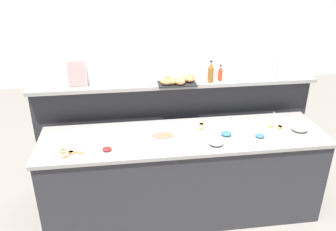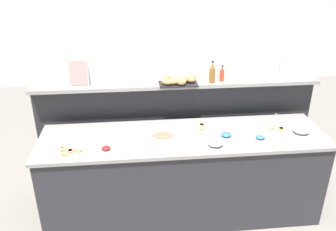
# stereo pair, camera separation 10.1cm
# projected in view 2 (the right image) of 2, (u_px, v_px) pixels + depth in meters

# --- Properties ---
(ground_plane) EXTENTS (12.00, 12.00, 0.00)m
(ground_plane) POSITION_uv_depth(u_px,v_px,m) (175.00, 179.00, 4.33)
(ground_plane) COLOR gray
(buffet_counter) EXTENTS (2.80, 0.75, 0.93)m
(buffet_counter) POSITION_uv_depth(u_px,v_px,m) (183.00, 175.00, 3.59)
(buffet_counter) COLOR #2D2D33
(buffet_counter) RESTS_ON ground_plane
(back_ledge_unit) EXTENTS (3.07, 0.22, 1.30)m
(back_ledge_unit) POSITION_uv_depth(u_px,v_px,m) (176.00, 132.00, 3.99)
(back_ledge_unit) COLOR #2D2D33
(back_ledge_unit) RESTS_ON ground_plane
(upper_wall_panel) EXTENTS (3.67, 0.08, 1.30)m
(upper_wall_panel) POSITION_uv_depth(u_px,v_px,m) (177.00, 19.00, 3.48)
(upper_wall_panel) COLOR white
(upper_wall_panel) RESTS_ON back_ledge_unit
(sandwich_platter_rear) EXTENTS (0.31, 0.17, 0.04)m
(sandwich_platter_rear) POSITION_uv_depth(u_px,v_px,m) (204.00, 127.00, 3.53)
(sandwich_platter_rear) COLOR white
(sandwich_platter_rear) RESTS_ON buffet_counter
(sandwich_platter_side) EXTENTS (0.29, 0.22, 0.04)m
(sandwich_platter_side) POSITION_uv_depth(u_px,v_px,m) (273.00, 129.00, 3.49)
(sandwich_platter_side) COLOR white
(sandwich_platter_side) RESTS_ON buffet_counter
(sandwich_platter_front) EXTENTS (0.28, 0.19, 0.04)m
(sandwich_platter_front) POSITION_uv_depth(u_px,v_px,m) (71.00, 151.00, 3.10)
(sandwich_platter_front) COLOR white
(sandwich_platter_front) RESTS_ON buffet_counter
(cold_cuts_platter) EXTENTS (0.28, 0.20, 0.02)m
(cold_cuts_platter) POSITION_uv_depth(u_px,v_px,m) (162.00, 136.00, 3.37)
(cold_cuts_platter) COLOR silver
(cold_cuts_platter) RESTS_ON buffet_counter
(glass_bowl_large) EXTENTS (0.14, 0.14, 0.06)m
(glass_bowl_large) POSITION_uv_depth(u_px,v_px,m) (215.00, 143.00, 3.21)
(glass_bowl_large) COLOR silver
(glass_bowl_large) RESTS_ON buffet_counter
(glass_bowl_medium) EXTENTS (0.16, 0.16, 0.06)m
(glass_bowl_medium) POSITION_uv_depth(u_px,v_px,m) (301.00, 130.00, 3.43)
(glass_bowl_medium) COLOR silver
(glass_bowl_medium) RESTS_ON buffet_counter
(condiment_bowl_red) EXTENTS (0.09, 0.09, 0.03)m
(condiment_bowl_red) POSITION_uv_depth(u_px,v_px,m) (260.00, 137.00, 3.33)
(condiment_bowl_red) COLOR teal
(condiment_bowl_red) RESTS_ON buffet_counter
(condiment_bowl_teal) EXTENTS (0.08, 0.08, 0.03)m
(condiment_bowl_teal) POSITION_uv_depth(u_px,v_px,m) (106.00, 148.00, 3.15)
(condiment_bowl_teal) COLOR red
(condiment_bowl_teal) RESTS_ON buffet_counter
(condiment_bowl_dark) EXTENTS (0.10, 0.10, 0.04)m
(condiment_bowl_dark) POSITION_uv_depth(u_px,v_px,m) (226.00, 135.00, 3.37)
(condiment_bowl_dark) COLOR teal
(condiment_bowl_dark) RESTS_ON buffet_counter
(serving_tongs) EXTENTS (0.12, 0.18, 0.01)m
(serving_tongs) POSITION_uv_depth(u_px,v_px,m) (280.00, 117.00, 3.75)
(serving_tongs) COLOR #B7BABF
(serving_tongs) RESTS_ON buffet_counter
(hot_sauce_bottle) EXTENTS (0.04, 0.04, 0.18)m
(hot_sauce_bottle) POSITION_uv_depth(u_px,v_px,m) (222.00, 74.00, 3.70)
(hot_sauce_bottle) COLOR red
(hot_sauce_bottle) RESTS_ON back_ledge_unit
(vinegar_bottle_amber) EXTENTS (0.06, 0.06, 0.24)m
(vinegar_bottle_amber) POSITION_uv_depth(u_px,v_px,m) (212.00, 73.00, 3.64)
(vinegar_bottle_amber) COLOR #8E5B23
(vinegar_bottle_amber) RESTS_ON back_ledge_unit
(salt_shaker) EXTENTS (0.03, 0.03, 0.09)m
(salt_shaker) POSITION_uv_depth(u_px,v_px,m) (304.00, 75.00, 3.77)
(salt_shaker) COLOR white
(salt_shaker) RESTS_ON back_ledge_unit
(pepper_shaker) EXTENTS (0.03, 0.03, 0.09)m
(pepper_shaker) POSITION_uv_depth(u_px,v_px,m) (308.00, 75.00, 3.78)
(pepper_shaker) COLOR white
(pepper_shaker) RESTS_ON back_ledge_unit
(bread_basket) EXTENTS (0.42, 0.32, 0.08)m
(bread_basket) POSITION_uv_depth(u_px,v_px,m) (179.00, 80.00, 3.65)
(bread_basket) COLOR black
(bread_basket) RESTS_ON back_ledge_unit
(framed_picture) EXTENTS (0.20, 0.06, 0.27)m
(framed_picture) POSITION_uv_depth(u_px,v_px,m) (79.00, 73.00, 3.54)
(framed_picture) COLOR #B2AD9E
(framed_picture) RESTS_ON back_ledge_unit
(water_carafe) EXTENTS (0.09, 0.09, 0.23)m
(water_carafe) POSITION_uv_depth(u_px,v_px,m) (276.00, 70.00, 3.71)
(water_carafe) COLOR silver
(water_carafe) RESTS_ON back_ledge_unit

